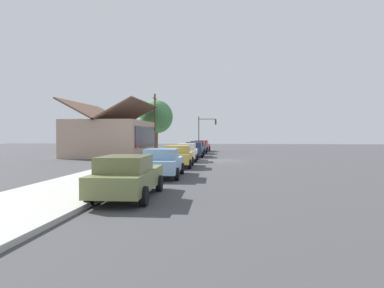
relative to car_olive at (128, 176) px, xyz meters
name	(u,v)px	position (x,y,z in m)	size (l,w,h in m)	color
ground_plane	(218,160)	(19.41, -2.75, -0.82)	(120.00, 120.00, 0.00)	#424244
sidewalk_curb	(158,159)	(19.41, 2.85, -0.74)	(60.00, 4.20, 0.16)	#B2AFA8
car_olive	(128,176)	(0.00, 0.00, 0.00)	(4.92, 2.15, 1.59)	olive
car_skyblue	(163,162)	(6.48, -0.08, 0.00)	(4.88, 2.22, 1.59)	#8CB7E0
car_mustard	(178,156)	(12.35, -0.09, 0.00)	(4.37, 2.18, 1.59)	gold
car_ivory	(187,152)	(18.38, 0.01, 0.00)	(4.83, 2.09, 1.59)	silver
car_navy	(194,149)	(24.33, -0.07, 0.00)	(4.93, 2.15, 1.59)	navy
car_charcoal	(198,147)	(30.92, 0.08, 0.00)	(4.61, 2.13, 1.59)	#2D3035
car_cherry	(202,146)	(36.98, 0.06, 0.00)	(4.74, 2.20, 1.59)	red
storefront_building	(113,137)	(25.19, 9.24, 1.28)	(11.69, 7.84, 6.03)	tan
shade_tree	(156,117)	(33.33, 5.97, 3.97)	(4.49, 4.49, 7.05)	brown
traffic_light_main	(206,128)	(40.59, -0.21, 2.67)	(0.37, 2.79, 5.20)	#383833
utility_pole_wooden	(155,122)	(30.04, 5.45, 3.11)	(1.80, 0.24, 7.50)	brown
fire_hydrant_red	(190,149)	(34.11, 1.45, -0.32)	(0.22, 0.22, 0.71)	red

